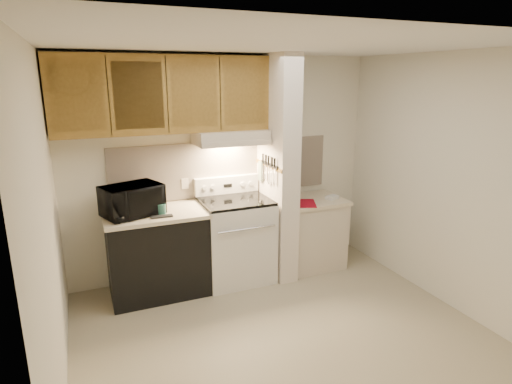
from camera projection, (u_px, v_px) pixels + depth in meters
floor at (279, 330)px, 3.94m from camera, size 3.60×3.60×0.00m
ceiling at (284, 44)px, 3.29m from camera, size 3.60×3.60×0.00m
wall_back at (225, 167)px, 4.95m from camera, size 3.60×2.50×0.02m
wall_left at (47, 228)px, 2.94m from camera, size 0.02×3.00×2.50m
wall_right at (443, 181)px, 4.28m from camera, size 0.02×3.00×2.50m
backsplash at (225, 168)px, 4.94m from camera, size 2.60×0.02×0.63m
range_body at (236, 241)px, 4.85m from camera, size 0.76×0.65×0.92m
oven_window at (246, 247)px, 4.55m from camera, size 0.50×0.01×0.30m
oven_handle at (247, 229)px, 4.46m from camera, size 0.65×0.02×0.02m
cooktop at (235, 201)px, 4.72m from camera, size 0.74×0.64×0.03m
range_backguard at (227, 185)px, 4.95m from camera, size 0.76×0.08×0.20m
range_display at (228, 186)px, 4.91m from camera, size 0.10×0.01×0.04m
range_knob_left_outer at (204, 188)px, 4.80m from camera, size 0.05×0.02×0.05m
range_knob_left_inner at (213, 187)px, 4.84m from camera, size 0.05×0.02×0.05m
range_knob_right_inner at (243, 184)px, 4.97m from camera, size 0.05×0.02×0.05m
range_knob_right_outer at (251, 183)px, 5.01m from camera, size 0.05×0.02×0.05m
dishwasher_front at (158, 254)px, 4.53m from camera, size 1.00×0.63×0.87m
left_countertop at (155, 214)px, 4.42m from camera, size 1.04×0.67×0.04m
spoon_rest at (162, 216)px, 4.24m from camera, size 0.22×0.08×0.01m
teal_jar at (161, 209)px, 4.33m from camera, size 0.13×0.13×0.11m
outlet at (185, 184)px, 4.79m from camera, size 0.08×0.01×0.12m
microwave at (132, 200)px, 4.27m from camera, size 0.66×0.55×0.31m
partition_pillar at (277, 169)px, 4.83m from camera, size 0.22×0.70×2.50m
pillar_trim at (268, 166)px, 4.77m from camera, size 0.01×0.70×0.04m
knife_strip at (269, 165)px, 4.72m from camera, size 0.02×0.42×0.04m
knife_blade_a at (275, 177)px, 4.60m from camera, size 0.01×0.03×0.16m
knife_handle_a at (275, 163)px, 4.56m from camera, size 0.02×0.02×0.10m
knife_blade_b at (271, 176)px, 4.67m from camera, size 0.01×0.04×0.18m
knife_handle_b at (272, 162)px, 4.62m from camera, size 0.02×0.02×0.10m
knife_blade_c at (269, 176)px, 4.74m from camera, size 0.01×0.04×0.20m
knife_handle_c at (268, 160)px, 4.70m from camera, size 0.02×0.02×0.10m
knife_blade_d at (265, 172)px, 4.81m from camera, size 0.01×0.04×0.16m
knife_handle_d at (266, 159)px, 4.76m from camera, size 0.02×0.02×0.10m
knife_blade_e at (262, 171)px, 4.89m from camera, size 0.01×0.04×0.18m
knife_handle_e at (263, 158)px, 4.84m from camera, size 0.02×0.02×0.10m
oven_mitt at (261, 171)px, 4.94m from camera, size 0.03×0.09×0.22m
right_cab_base at (311, 234)px, 5.22m from camera, size 0.70×0.60×0.81m
right_countertop at (312, 200)px, 5.11m from camera, size 0.74×0.64×0.04m
red_folder at (305, 203)px, 4.90m from camera, size 0.35×0.39×0.01m
white_box at (332, 197)px, 5.09m from camera, size 0.17×0.14×0.04m
range_hood at (230, 137)px, 4.65m from camera, size 0.78×0.44×0.15m
hood_lip at (237, 144)px, 4.48m from camera, size 0.78×0.04×0.06m
upper_cabinets at (164, 95)px, 4.32m from camera, size 2.18×0.33×0.77m
cab_door_a at (77, 97)px, 3.87m from camera, size 0.46×0.01×0.63m
cab_gap_a at (109, 96)px, 3.97m from camera, size 0.01×0.01×0.73m
cab_door_b at (139, 96)px, 4.07m from camera, size 0.46×0.01×0.63m
cab_gap_b at (167, 95)px, 4.17m from camera, size 0.01×0.01×0.73m
cab_door_c at (194, 95)px, 4.28m from camera, size 0.46×0.01×0.63m
cab_gap_c at (220, 94)px, 4.38m from camera, size 0.01×0.01×0.73m
cab_door_d at (245, 94)px, 4.48m from camera, size 0.46×0.01×0.63m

